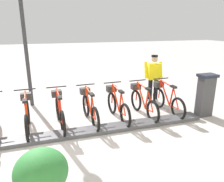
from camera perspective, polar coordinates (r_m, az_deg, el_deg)
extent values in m
plane|color=#B1A9A8|center=(5.56, -10.71, -11.48)|extent=(60.00, 60.00, 0.00)
cube|color=#47474C|center=(5.54, -10.73, -11.03)|extent=(0.44, 7.30, 0.10)
cube|color=#38383D|center=(6.96, 23.36, -1.38)|extent=(0.28, 0.44, 1.20)
cube|color=#194C8C|center=(6.98, 22.90, 1.71)|extent=(0.03, 0.30, 0.40)
cube|color=black|center=(6.81, 23.98, 3.75)|extent=(0.36, 0.52, 0.08)
torus|color=black|center=(6.49, 17.10, -4.50)|extent=(0.67, 0.10, 0.67)
torus|color=black|center=(7.29, 12.22, -1.75)|extent=(0.67, 0.10, 0.67)
cylinder|color=red|center=(6.94, 13.84, -0.40)|extent=(0.60, 0.07, 0.70)
cylinder|color=red|center=(6.68, 15.43, -1.50)|extent=(0.16, 0.05, 0.61)
cylinder|color=red|center=(6.81, 14.29, 1.87)|extent=(0.69, 0.07, 0.11)
cylinder|color=red|center=(6.65, 15.99, -4.11)|extent=(0.43, 0.05, 0.09)
cylinder|color=red|center=(6.51, 16.51, -1.82)|extent=(0.33, 0.04, 0.56)
cylinder|color=red|center=(7.18, 12.49, 0.51)|extent=(0.10, 0.04, 0.62)
cube|color=black|center=(6.54, 15.95, 1.09)|extent=(0.22, 0.11, 0.06)
cylinder|color=black|center=(7.06, 12.80, 3.22)|extent=(0.05, 0.54, 0.03)
cube|color=#2D2D2D|center=(7.21, 12.22, 1.72)|extent=(0.21, 0.29, 0.18)
torus|color=black|center=(6.08, 10.74, -5.48)|extent=(0.67, 0.10, 0.67)
torus|color=black|center=(6.94, 6.37, -2.43)|extent=(0.67, 0.10, 0.67)
cylinder|color=red|center=(6.56, 7.77, -1.05)|extent=(0.60, 0.07, 0.70)
cylinder|color=red|center=(6.29, 9.19, -2.25)|extent=(0.16, 0.05, 0.61)
cylinder|color=red|center=(6.42, 8.12, 1.35)|extent=(0.69, 0.07, 0.11)
cylinder|color=red|center=(6.26, 9.75, -5.03)|extent=(0.43, 0.05, 0.09)
cylinder|color=red|center=(6.10, 10.16, -2.61)|extent=(0.33, 0.04, 0.56)
cylinder|color=red|center=(6.82, 6.57, -0.07)|extent=(0.10, 0.04, 0.62)
cube|color=black|center=(6.14, 9.60, 0.49)|extent=(0.22, 0.11, 0.06)
cylinder|color=black|center=(6.69, 6.78, 2.79)|extent=(0.05, 0.54, 0.03)
cube|color=#2D2D2D|center=(6.85, 6.31, 1.21)|extent=(0.21, 0.29, 0.18)
torus|color=black|center=(5.75, 3.55, -6.51)|extent=(0.67, 0.10, 0.67)
torus|color=black|center=(6.66, -0.03, -3.15)|extent=(0.67, 0.10, 0.67)
cylinder|color=red|center=(6.26, 1.03, -1.75)|extent=(0.60, 0.07, 0.70)
cylinder|color=red|center=(5.98, 2.21, -3.05)|extent=(0.16, 0.05, 0.61)
cylinder|color=red|center=(6.12, 1.25, 0.74)|extent=(0.69, 0.07, 0.11)
cylinder|color=red|center=(5.94, 2.73, -5.99)|extent=(0.43, 0.05, 0.09)
cylinder|color=red|center=(5.78, 3.00, -3.47)|extent=(0.33, 0.04, 0.56)
cylinder|color=red|center=(6.53, 0.05, -0.70)|extent=(0.10, 0.04, 0.62)
cube|color=black|center=(5.82, 2.47, -0.19)|extent=(0.22, 0.11, 0.06)
cylinder|color=black|center=(6.41, 0.15, 2.27)|extent=(0.05, 0.54, 0.03)
cube|color=#2D2D2D|center=(6.57, -0.18, 0.64)|extent=(0.21, 0.29, 0.18)
torus|color=black|center=(5.53, -4.38, -7.52)|extent=(0.67, 0.10, 0.67)
torus|color=black|center=(6.47, -6.91, -3.88)|extent=(0.67, 0.10, 0.67)
cylinder|color=red|center=(6.07, -6.26, -2.49)|extent=(0.60, 0.07, 0.70)
cylinder|color=red|center=(5.76, -5.42, -3.88)|extent=(0.16, 0.05, 0.61)
cylinder|color=red|center=(5.92, -6.21, 0.07)|extent=(0.69, 0.07, 0.11)
cylinder|color=red|center=(5.73, -4.96, -6.94)|extent=(0.43, 0.05, 0.09)
cylinder|color=red|center=(5.56, -4.87, -4.35)|extent=(0.33, 0.04, 0.56)
cylinder|color=red|center=(6.34, -6.94, -1.37)|extent=(0.10, 0.04, 0.62)
cube|color=black|center=(5.60, -5.36, -0.93)|extent=(0.22, 0.11, 0.06)
cylinder|color=black|center=(6.21, -7.00, 1.68)|extent=(0.05, 0.54, 0.03)
cube|color=#2D2D2D|center=(6.38, -7.15, 0.01)|extent=(0.21, 0.29, 0.18)
torus|color=black|center=(5.42, -12.84, -8.44)|extent=(0.67, 0.10, 0.67)
torus|color=black|center=(6.39, -14.09, -4.58)|extent=(0.67, 0.10, 0.67)
cylinder|color=red|center=(5.97, -13.91, -3.22)|extent=(0.60, 0.07, 0.70)
cylinder|color=red|center=(5.66, -13.49, -4.68)|extent=(0.16, 0.05, 0.61)
cylinder|color=red|center=(5.82, -14.05, -0.63)|extent=(0.69, 0.07, 0.11)
cylinder|color=red|center=(5.63, -13.11, -7.81)|extent=(0.43, 0.05, 0.09)
cylinder|color=red|center=(5.46, -13.24, -5.19)|extent=(0.33, 0.04, 0.56)
cylinder|color=red|center=(6.26, -14.26, -2.05)|extent=(0.10, 0.04, 0.62)
cube|color=black|center=(5.50, -13.65, -1.69)|extent=(0.22, 0.11, 0.06)
cylinder|color=black|center=(6.12, -14.47, 1.03)|extent=(0.05, 0.54, 0.03)
cube|color=#2D2D2D|center=(6.29, -14.43, -0.64)|extent=(0.21, 0.29, 0.18)
torus|color=black|center=(5.44, -21.48, -9.18)|extent=(0.67, 0.10, 0.67)
torus|color=black|center=(6.40, -21.37, -5.21)|extent=(0.67, 0.10, 0.67)
cylinder|color=red|center=(5.99, -21.69, -3.90)|extent=(0.60, 0.07, 0.70)
cylinder|color=red|center=(5.68, -21.70, -5.39)|extent=(0.16, 0.05, 0.61)
cylinder|color=red|center=(5.84, -22.01, -1.34)|extent=(0.69, 0.07, 0.11)
cylinder|color=red|center=(5.64, -21.43, -8.52)|extent=(0.43, 0.05, 0.09)
cylinder|color=red|center=(5.47, -21.77, -5.93)|extent=(0.33, 0.04, 0.56)
cylinder|color=red|center=(6.27, -21.67, -2.70)|extent=(0.10, 0.04, 0.62)
cube|color=black|center=(5.51, -22.08, -2.44)|extent=(0.22, 0.11, 0.06)
cylinder|color=black|center=(6.14, -22.03, 0.36)|extent=(0.05, 0.54, 0.03)
cube|color=#2D2D2D|center=(6.31, -21.79, -1.29)|extent=(0.21, 0.29, 0.18)
cube|color=white|center=(7.93, 9.72, -2.25)|extent=(0.28, 0.18, 0.10)
cube|color=white|center=(7.87, 11.46, -2.51)|extent=(0.28, 0.18, 0.10)
cylinder|color=black|center=(7.77, 10.02, 0.26)|extent=(0.15, 0.15, 0.82)
cylinder|color=black|center=(7.81, 11.46, 0.27)|extent=(0.15, 0.15, 0.82)
cube|color=yellow|center=(7.63, 11.01, 5.09)|extent=(0.36, 0.46, 0.56)
cylinder|color=yellow|center=(7.66, 8.96, 5.47)|extent=(0.35, 0.19, 0.57)
cylinder|color=yellow|center=(7.78, 12.75, 5.42)|extent=(0.35, 0.19, 0.57)
sphere|color=tan|center=(7.55, 11.19, 8.29)|extent=(0.22, 0.22, 0.22)
cylinder|color=black|center=(7.56, 11.20, 9.06)|extent=(0.22, 0.22, 0.06)
cylinder|color=#2D2D33|center=(7.53, -21.64, 9.08)|extent=(0.12, 0.12, 3.49)
ellipsoid|color=#2C7434|center=(3.39, -18.20, -19.53)|extent=(0.76, 0.76, 0.64)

